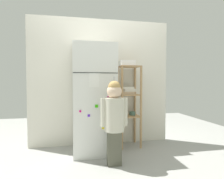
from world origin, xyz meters
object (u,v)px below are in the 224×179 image
at_px(child_standing, 114,114).
at_px(fruit_bin, 128,64).
at_px(refrigerator, 94,99).

relative_size(child_standing, fruit_bin, 4.59).
bearing_deg(refrigerator, child_standing, -68.95).
bearing_deg(child_standing, fruit_bin, 60.08).
distance_m(refrigerator, fruit_bin, 0.80).
xyz_separation_m(child_standing, fruit_bin, (0.37, 0.64, 0.70)).
height_order(refrigerator, fruit_bin, refrigerator).
bearing_deg(fruit_bin, refrigerator, -168.44).
bearing_deg(child_standing, refrigerator, 111.05).
height_order(refrigerator, child_standing, refrigerator).
xyz_separation_m(refrigerator, child_standing, (0.20, -0.53, -0.15)).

